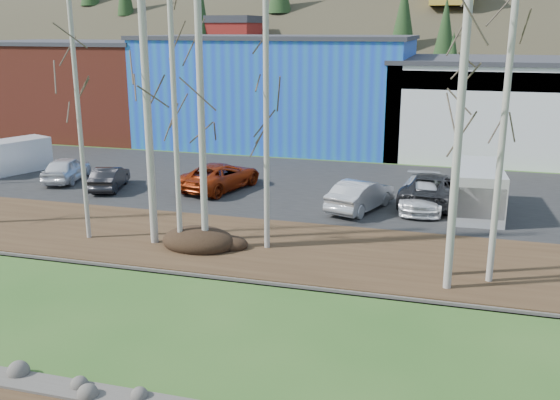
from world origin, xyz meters
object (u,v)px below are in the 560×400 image
(car_0, at_px, (66,169))
(car_5, at_px, (422,194))
(van_grey, at_px, (8,157))
(van_white, at_px, (477,191))
(car_2, at_px, (220,176))
(car_3, at_px, (361,195))
(car_1, at_px, (110,178))
(car_4, at_px, (432,188))

(car_0, relative_size, car_5, 0.86)
(van_grey, bearing_deg, van_white, 19.35)
(car_2, distance_m, car_5, 11.05)
(car_3, distance_m, van_white, 5.56)
(car_5, xyz_separation_m, van_white, (2.60, -0.29, 0.43))
(van_white, bearing_deg, car_1, 178.28)
(van_grey, bearing_deg, car_1, 9.10)
(car_4, xyz_separation_m, van_grey, (-25.63, -0.03, 0.20))
(car_0, bearing_deg, van_white, 166.96)
(car_4, bearing_deg, car_2, 7.38)
(car_0, relative_size, van_grey, 0.85)
(car_1, bearing_deg, car_5, 167.75)
(car_5, distance_m, van_white, 2.65)
(car_5, xyz_separation_m, van_grey, (-25.19, 1.04, 0.29))
(car_0, relative_size, van_white, 0.79)
(car_1, xyz_separation_m, car_3, (14.13, -0.33, 0.12))
(car_0, relative_size, car_1, 1.10)
(car_2, height_order, van_white, van_white)
(car_2, xyz_separation_m, van_grey, (-14.17, 0.25, 0.26))
(car_0, xyz_separation_m, car_4, (20.88, 0.92, 0.08))
(car_3, bearing_deg, van_grey, 13.08)
(car_3, bearing_deg, car_5, -138.96)
(car_3, distance_m, car_5, 3.10)
(car_3, xyz_separation_m, car_5, (2.87, 1.18, -0.04))
(car_4, bearing_deg, van_grey, 6.04)
(car_5, bearing_deg, car_1, -178.74)
(van_white, bearing_deg, car_4, 144.34)
(car_1, relative_size, car_5, 0.78)
(car_0, distance_m, car_4, 20.90)
(car_2, distance_m, car_4, 11.46)
(car_0, distance_m, car_5, 20.44)
(car_2, bearing_deg, car_3, -179.04)
(car_2, bearing_deg, van_white, -170.02)
(car_3, relative_size, car_5, 0.93)
(car_2, distance_m, van_white, 13.67)
(car_5, bearing_deg, car_4, 66.11)
(car_3, height_order, van_grey, van_grey)
(car_0, xyz_separation_m, van_white, (23.04, -0.45, 0.43))
(car_2, relative_size, van_grey, 1.08)
(car_4, distance_m, car_5, 1.16)
(car_1, xyz_separation_m, van_white, (19.61, 0.55, 0.51))
(car_4, relative_size, van_grey, 1.16)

